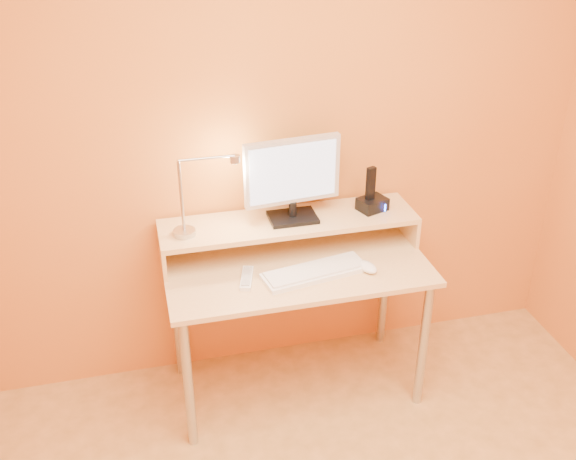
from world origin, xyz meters
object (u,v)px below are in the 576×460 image
object	(u,v)px
lamp_base	(184,232)
mouse	(367,267)
monitor_panel	(292,171)
remote_control	(247,278)
keyboard	(315,272)
phone_dock	(372,204)

from	to	relation	value
lamp_base	mouse	distance (m)	0.83
monitor_panel	remote_control	distance (m)	0.52
keyboard	phone_dock	bearing A→B (deg)	24.63
monitor_panel	lamp_base	xyz separation A→B (m)	(-0.50, -0.04, -0.23)
remote_control	phone_dock	bearing A→B (deg)	33.88
monitor_panel	phone_dock	xyz separation A→B (m)	(0.39, -0.01, -0.21)
keyboard	remote_control	size ratio (longest dim) A/B	2.67
lamp_base	keyboard	xyz separation A→B (m)	(0.54, -0.22, -0.16)
mouse	lamp_base	bearing A→B (deg)	143.89
lamp_base	phone_dock	size ratio (longest dim) A/B	0.77
lamp_base	phone_dock	world-z (taller)	phone_dock
monitor_panel	keyboard	distance (m)	0.47
lamp_base	remote_control	size ratio (longest dim) A/B	0.56
mouse	phone_dock	bearing A→B (deg)	48.09
monitor_panel	keyboard	world-z (taller)	monitor_panel
monitor_panel	remote_control	world-z (taller)	monitor_panel
lamp_base	keyboard	distance (m)	0.61
monitor_panel	remote_control	size ratio (longest dim) A/B	2.51
monitor_panel	mouse	xyz separation A→B (m)	(0.28, -0.28, -0.38)
keyboard	remote_control	world-z (taller)	keyboard
keyboard	mouse	world-z (taller)	mouse
lamp_base	mouse	size ratio (longest dim) A/B	0.87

